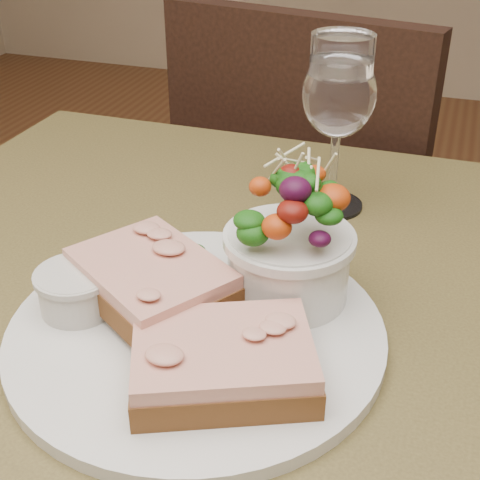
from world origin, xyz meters
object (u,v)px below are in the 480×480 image
(cafe_table, at_px, (216,397))
(salad_bowl, at_px, (290,235))
(sandwich_back, at_px, (151,280))
(ramekin, at_px, (77,289))
(chair_far, at_px, (321,306))
(wine_glass, at_px, (339,99))
(dinner_plate, at_px, (196,331))
(sandwich_front, at_px, (223,361))

(cafe_table, relative_size, salad_bowl, 6.30)
(cafe_table, distance_m, sandwich_back, 0.15)
(cafe_table, height_order, salad_bowl, salad_bowl)
(ramekin, height_order, salad_bowl, salad_bowl)
(salad_bowl, bearing_deg, chair_far, 97.36)
(sandwich_back, height_order, salad_bowl, salad_bowl)
(wine_glass, bearing_deg, dinner_plate, -102.09)
(dinner_plate, relative_size, salad_bowl, 2.40)
(sandwich_front, height_order, wine_glass, wine_glass)
(sandwich_front, bearing_deg, cafe_table, 91.07)
(chair_far, bearing_deg, sandwich_front, 107.14)
(chair_far, bearing_deg, sandwich_back, 100.25)
(cafe_table, bearing_deg, wine_glass, 75.95)
(sandwich_front, bearing_deg, chair_far, 71.12)
(dinner_plate, height_order, wine_glass, wine_glass)
(cafe_table, distance_m, chair_far, 0.74)
(dinner_plate, relative_size, sandwich_back, 1.90)
(dinner_plate, height_order, sandwich_front, sandwich_front)
(sandwich_front, height_order, salad_bowl, salad_bowl)
(chair_far, xyz_separation_m, ramekin, (-0.08, -0.70, 0.49))
(dinner_plate, height_order, sandwich_back, sandwich_back)
(sandwich_back, xyz_separation_m, wine_glass, (0.10, 0.25, 0.09))
(cafe_table, relative_size, dinner_plate, 2.62)
(cafe_table, xyz_separation_m, wine_glass, (0.06, 0.22, 0.22))
(sandwich_front, height_order, ramekin, ramekin)
(wine_glass, bearing_deg, sandwich_back, -112.39)
(cafe_table, height_order, chair_far, chair_far)
(salad_bowl, distance_m, wine_glass, 0.20)
(sandwich_front, bearing_deg, salad_bowl, 58.34)
(sandwich_front, relative_size, salad_bowl, 1.24)
(chair_far, distance_m, sandwich_front, 0.89)
(cafe_table, relative_size, chair_far, 0.89)
(cafe_table, bearing_deg, sandwich_front, -65.07)
(sandwich_back, bearing_deg, cafe_table, 59.65)
(sandwich_back, bearing_deg, wine_glass, 100.49)
(ramekin, distance_m, wine_glass, 0.33)
(sandwich_front, distance_m, salad_bowl, 0.13)
(cafe_table, bearing_deg, salad_bowl, 24.93)
(dinner_plate, distance_m, wine_glass, 0.29)
(sandwich_front, bearing_deg, ramekin, 139.57)
(chair_far, bearing_deg, dinner_plate, 104.04)
(chair_far, xyz_separation_m, wine_glass, (0.08, -0.43, 0.58))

